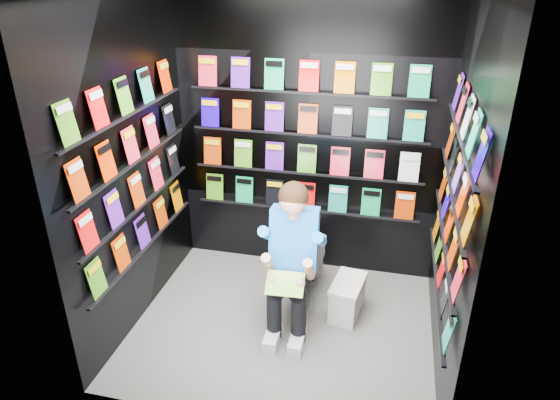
# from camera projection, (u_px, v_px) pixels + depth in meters

# --- Properties ---
(floor) EXTENTS (2.40, 2.40, 0.00)m
(floor) POSITION_uv_depth(u_px,v_px,m) (283.00, 326.00, 4.13)
(floor) COLOR slate
(floor) RESTS_ON ground
(wall_back) EXTENTS (2.40, 0.04, 2.60)m
(wall_back) POSITION_uv_depth(u_px,v_px,m) (308.00, 139.00, 4.44)
(wall_back) COLOR black
(wall_back) RESTS_ON floor
(wall_front) EXTENTS (2.40, 0.04, 2.60)m
(wall_front) POSITION_uv_depth(u_px,v_px,m) (242.00, 255.00, 2.69)
(wall_front) COLOR black
(wall_front) RESTS_ON floor
(wall_left) EXTENTS (0.04, 2.00, 2.60)m
(wall_left) POSITION_uv_depth(u_px,v_px,m) (130.00, 168.00, 3.81)
(wall_left) COLOR black
(wall_left) RESTS_ON floor
(wall_right) EXTENTS (0.04, 2.00, 2.60)m
(wall_right) POSITION_uv_depth(u_px,v_px,m) (459.00, 199.00, 3.32)
(wall_right) COLOR black
(wall_right) RESTS_ON floor
(comics_back) EXTENTS (2.10, 0.06, 1.37)m
(comics_back) POSITION_uv_depth(u_px,v_px,m) (307.00, 139.00, 4.41)
(comics_back) COLOR #F12840
(comics_back) RESTS_ON wall_back
(comics_left) EXTENTS (0.06, 1.70, 1.37)m
(comics_left) POSITION_uv_depth(u_px,v_px,m) (134.00, 168.00, 3.80)
(comics_left) COLOR #F12840
(comics_left) RESTS_ON wall_left
(comics_right) EXTENTS (0.06, 1.70, 1.37)m
(comics_right) POSITION_uv_depth(u_px,v_px,m) (454.00, 198.00, 3.32)
(comics_right) COLOR #F12840
(comics_right) RESTS_ON wall_right
(toilet) EXTENTS (0.47, 0.78, 0.73)m
(toilet) POSITION_uv_depth(u_px,v_px,m) (303.00, 257.00, 4.41)
(toilet) COLOR white
(toilet) RESTS_ON floor
(longbox) EXTENTS (0.28, 0.43, 0.30)m
(longbox) POSITION_uv_depth(u_px,v_px,m) (347.00, 299.00, 4.21)
(longbox) COLOR silver
(longbox) RESTS_ON floor
(longbox_lid) EXTENTS (0.30, 0.45, 0.03)m
(longbox_lid) POSITION_uv_depth(u_px,v_px,m) (348.00, 283.00, 4.14)
(longbox_lid) COLOR silver
(longbox_lid) RESTS_ON longbox
(reader) EXTENTS (0.56, 0.78, 1.37)m
(reader) POSITION_uv_depth(u_px,v_px,m) (295.00, 239.00, 3.91)
(reader) COLOR blue
(reader) RESTS_ON toilet
(held_comic) EXTENTS (0.30, 0.19, 0.12)m
(held_comic) POSITION_uv_depth(u_px,v_px,m) (285.00, 284.00, 3.68)
(held_comic) COLOR green
(held_comic) RESTS_ON reader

